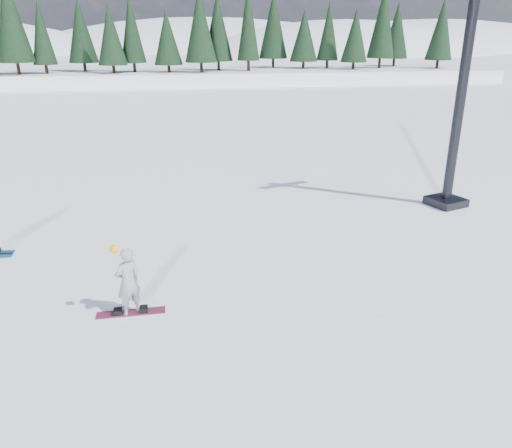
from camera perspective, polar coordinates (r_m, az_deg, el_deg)
The scene contains 5 objects.
ground at distance 12.64m, azimuth -21.64°, elevation -8.09°, with size 420.00×420.00×0.00m, color white.
alpine_backdrop at distance 201.55m, azimuth -14.66°, elevation 14.64°, with size 412.50×227.00×53.20m.
lift_tower at distance 18.66m, azimuth 22.03°, elevation 10.96°, with size 2.05×1.42×7.54m.
snowboarder_woman at distance 11.22m, azimuth -14.46°, elevation -6.35°, with size 0.69×0.64×1.72m.
snowboard_woman at distance 11.59m, azimuth -14.09°, elevation -9.81°, with size 1.50×0.28×0.03m, color maroon.
Camera 1 is at (2.75, -10.88, 5.82)m, focal length 35.00 mm.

